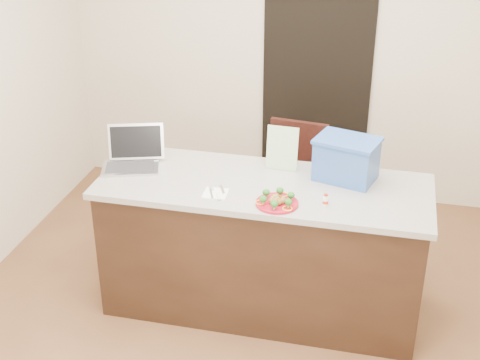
% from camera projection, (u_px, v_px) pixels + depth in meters
% --- Properties ---
extents(ground, '(4.00, 4.00, 0.00)m').
position_uv_depth(ground, '(254.00, 327.00, 4.32)').
color(ground, brown).
rests_on(ground, ground).
extents(room_shell, '(4.00, 4.00, 4.00)m').
position_uv_depth(room_shell, '(256.00, 89.00, 3.59)').
color(room_shell, white).
rests_on(room_shell, ground).
extents(doorway, '(0.90, 0.02, 2.00)m').
position_uv_depth(doorway, '(316.00, 84.00, 5.57)').
color(doorway, black).
rests_on(doorway, ground).
extents(island, '(2.06, 0.76, 0.92)m').
position_uv_depth(island, '(262.00, 247.00, 4.33)').
color(island, black).
rests_on(island, ground).
extents(plate, '(0.25, 0.25, 0.02)m').
position_uv_depth(plate, '(277.00, 203.00, 3.88)').
color(plate, maroon).
rests_on(plate, island).
extents(meatballs, '(0.10, 0.10, 0.04)m').
position_uv_depth(meatballs, '(277.00, 200.00, 3.86)').
color(meatballs, olive).
rests_on(meatballs, plate).
extents(broccoli, '(0.19, 0.22, 0.04)m').
position_uv_depth(broccoli, '(277.00, 197.00, 3.86)').
color(broccoli, '#155015').
rests_on(broccoli, plate).
extents(pepper_rings, '(0.23, 0.22, 0.01)m').
position_uv_depth(pepper_rings, '(277.00, 202.00, 3.87)').
color(pepper_rings, orange).
rests_on(pepper_rings, plate).
extents(napkin, '(0.15, 0.15, 0.01)m').
position_uv_depth(napkin, '(216.00, 193.00, 4.00)').
color(napkin, white).
rests_on(napkin, island).
extents(fork, '(0.05, 0.14, 0.00)m').
position_uv_depth(fork, '(213.00, 192.00, 4.01)').
color(fork, '#B8B9BD').
rests_on(fork, napkin).
extents(knife, '(0.06, 0.18, 0.01)m').
position_uv_depth(knife, '(220.00, 194.00, 3.98)').
color(knife, silver).
rests_on(knife, napkin).
extents(yogurt_bottle, '(0.03, 0.03, 0.07)m').
position_uv_depth(yogurt_bottle, '(325.00, 201.00, 3.86)').
color(yogurt_bottle, silver).
rests_on(yogurt_bottle, island).
extents(laptop, '(0.42, 0.38, 0.25)m').
position_uv_depth(laptop, '(133.00, 155.00, 4.33)').
color(laptop, '#A8A9AD').
rests_on(laptop, island).
extents(leaflet, '(0.20, 0.05, 0.29)m').
position_uv_depth(leaflet, '(282.00, 148.00, 4.24)').
color(leaflet, white).
rests_on(leaflet, island).
extents(blue_box, '(0.43, 0.36, 0.27)m').
position_uv_depth(blue_box, '(346.00, 159.00, 4.12)').
color(blue_box, '#2B519B').
rests_on(blue_box, island).
extents(chair, '(0.48, 0.49, 0.98)m').
position_uv_depth(chair, '(295.00, 179.00, 4.98)').
color(chair, black).
rests_on(chair, ground).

